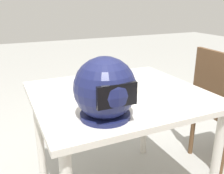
% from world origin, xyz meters
% --- Properties ---
extents(dining_table, '(0.95, 0.86, 0.73)m').
position_xyz_m(dining_table, '(0.00, 0.00, 0.63)').
color(dining_table, beige).
rests_on(dining_table, ground).
extents(pizza_plate, '(0.31, 0.31, 0.01)m').
position_xyz_m(pizza_plate, '(0.05, -0.10, 0.73)').
color(pizza_plate, white).
rests_on(pizza_plate, dining_table).
extents(pizza, '(0.25, 0.25, 0.05)m').
position_xyz_m(pizza, '(0.04, -0.10, 0.75)').
color(pizza, tan).
rests_on(pizza, pizza_plate).
extents(motorcycle_helmet, '(0.27, 0.27, 0.27)m').
position_xyz_m(motorcycle_helmet, '(0.20, 0.26, 0.86)').
color(motorcycle_helmet, '#191E4C').
rests_on(motorcycle_helmet, dining_table).
extents(chair_side, '(0.43, 0.43, 0.90)m').
position_xyz_m(chair_side, '(-0.84, -0.01, 0.51)').
color(chair_side, brown).
rests_on(chair_side, ground).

